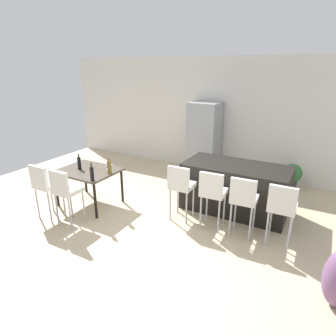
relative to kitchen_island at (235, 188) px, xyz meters
The scene contains 16 objects.
ground_plane 1.33m from the kitchen_island, 128.06° to the right, with size 10.00×10.00×0.00m, color #C6B28E.
back_wall 2.38m from the kitchen_island, 110.86° to the left, with size 10.00×0.12×2.90m, color silver.
kitchen_island is the anchor object (origin of this frame).
bar_chair_left 1.16m from the kitchen_island, 130.96° to the right, with size 0.42×0.42×1.05m.
bar_chair_middle 0.90m from the kitchen_island, 99.58° to the right, with size 0.42×0.42×1.05m.
bar_chair_right 0.96m from the kitchen_island, 66.08° to the right, with size 0.42×0.42×1.05m.
bar_chair_far 1.31m from the kitchen_island, 41.66° to the right, with size 0.40×0.40×1.05m.
dining_table 2.89m from the kitchen_island, 155.65° to the right, with size 1.14×0.91×0.74m.
dining_chair_near 3.51m from the kitchen_island, 145.18° to the right, with size 0.40×0.40×1.05m.
dining_chair_far 3.11m from the kitchen_island, 139.78° to the right, with size 0.40×0.40×1.05m.
wine_bottle_left 3.08m from the kitchen_island, 156.20° to the right, with size 0.07×0.07×0.31m.
wine_bottle_near 2.43m from the kitchen_island, 151.86° to the right, with size 0.08×0.08×0.30m.
wine_bottle_end 2.69m from the kitchen_island, 143.91° to the right, with size 0.07×0.07×0.33m.
wine_glass_middle 2.53m from the kitchen_island, 156.65° to the right, with size 0.07×0.07×0.17m.
refrigerator 2.11m from the kitchen_island, 129.79° to the left, with size 0.72×0.68×1.84m, color #939699.
potted_plant 1.79m from the kitchen_island, 61.87° to the left, with size 0.41×0.41×0.61m.
Camera 1 is at (2.14, -4.10, 2.68)m, focal length 30.92 mm.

